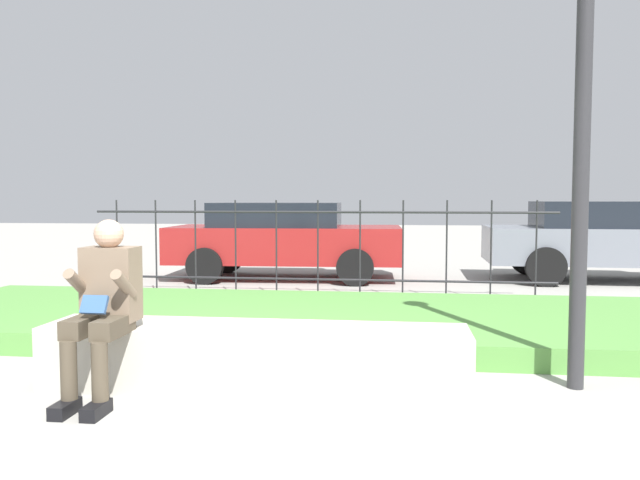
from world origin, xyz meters
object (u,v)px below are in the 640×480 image
car_parked_right (618,238)px  street_lamp (583,89)px  person_seated_reader (104,301)px  car_parked_center (284,238)px  stone_bench (254,361)px

car_parked_right → street_lamp: size_ratio=1.26×
person_seated_reader → car_parked_center: 6.81m
car_parked_right → car_parked_center: bearing=-175.3°
car_parked_right → street_lamp: 7.08m
stone_bench → car_parked_right: bearing=54.7°
person_seated_reader → car_parked_center: bearing=89.7°
car_parked_center → street_lamp: 7.16m
car_parked_right → person_seated_reader: bearing=-128.0°
stone_bench → street_lamp: (2.41, 0.35, 2.03)m
person_seated_reader → street_lamp: street_lamp is taller
stone_bench → street_lamp: bearing=8.3°
stone_bench → car_parked_center: car_parked_center is taller
car_parked_right → street_lamp: (-2.43, -6.48, 1.50)m
stone_bench → street_lamp: street_lamp is taller
person_seated_reader → car_parked_center: size_ratio=0.31×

